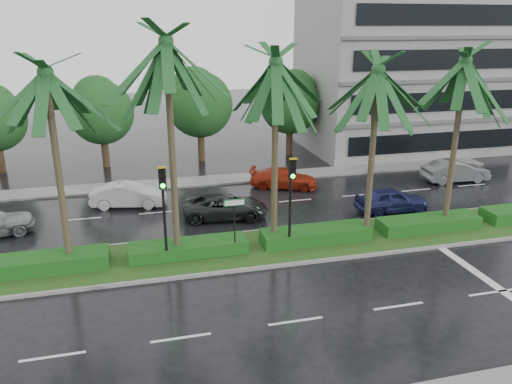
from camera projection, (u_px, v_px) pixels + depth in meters
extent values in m
plane|color=black|center=(260.00, 259.00, 22.05)|extent=(120.00, 120.00, 0.00)
cube|color=gray|center=(214.00, 180.00, 33.05)|extent=(40.00, 2.00, 0.12)
cube|color=gray|center=(254.00, 249.00, 22.94)|extent=(36.00, 4.00, 0.14)
cube|color=#284617|center=(254.00, 247.00, 22.92)|extent=(35.60, 3.70, 0.02)
cube|color=#174213|center=(44.00, 263.00, 20.72)|extent=(5.20, 1.40, 0.60)
cube|color=#174213|center=(189.00, 248.00, 22.12)|extent=(5.20, 1.40, 0.60)
cube|color=#174213|center=(316.00, 235.00, 23.52)|extent=(5.20, 1.40, 0.60)
cube|color=#174213|center=(428.00, 223.00, 24.92)|extent=(5.20, 1.40, 0.60)
cube|color=silver|center=(0.00, 226.00, 25.68)|extent=(2.00, 0.12, 0.01)
cube|color=silver|center=(53.00, 357.00, 15.59)|extent=(2.00, 0.12, 0.01)
cube|color=silver|center=(82.00, 219.00, 26.61)|extent=(2.00, 0.12, 0.01)
cube|color=silver|center=(181.00, 338.00, 16.52)|extent=(2.00, 0.12, 0.01)
cube|color=silver|center=(158.00, 212.00, 27.54)|extent=(2.00, 0.12, 0.01)
cube|color=silver|center=(296.00, 321.00, 17.45)|extent=(2.00, 0.12, 0.01)
cube|color=silver|center=(229.00, 206.00, 28.48)|extent=(2.00, 0.12, 0.01)
cube|color=silver|center=(398.00, 306.00, 18.39)|extent=(2.00, 0.12, 0.01)
cube|color=silver|center=(295.00, 200.00, 29.41)|extent=(2.00, 0.12, 0.01)
cube|color=silver|center=(491.00, 292.00, 19.32)|extent=(2.00, 0.12, 0.01)
cube|color=silver|center=(357.00, 195.00, 30.34)|extent=(2.00, 0.12, 0.01)
cube|color=silver|center=(416.00, 190.00, 31.28)|extent=(2.00, 0.12, 0.01)
cube|color=silver|center=(471.00, 185.00, 32.21)|extent=(2.00, 0.12, 0.01)
cube|color=silver|center=(470.00, 268.00, 21.27)|extent=(0.40, 6.00, 0.01)
cylinder|color=#3B3222|center=(59.00, 175.00, 19.86)|extent=(0.28, 0.28, 8.03)
cylinder|color=#3B3222|center=(70.00, 261.00, 21.07)|extent=(0.40, 0.40, 0.44)
cylinder|color=#3B3222|center=(172.00, 156.00, 20.56)|extent=(0.28, 0.28, 9.11)
cylinder|color=#3B3222|center=(178.00, 252.00, 21.94)|extent=(0.40, 0.40, 0.44)
cylinder|color=#3B3222|center=(275.00, 158.00, 22.02)|extent=(0.28, 0.28, 8.24)
cylinder|color=#3B3222|center=(274.00, 239.00, 23.27)|extent=(0.40, 0.40, 0.44)
cylinder|color=#3B3222|center=(372.00, 158.00, 22.76)|extent=(0.28, 0.28, 7.88)
cylinder|color=#3B3222|center=(366.00, 233.00, 23.95)|extent=(0.40, 0.40, 0.44)
cylinder|color=#3B3222|center=(454.00, 148.00, 24.04)|extent=(0.28, 0.28, 8.15)
cylinder|color=#3B3222|center=(445.00, 222.00, 25.28)|extent=(0.40, 0.40, 0.44)
cylinder|color=black|center=(165.00, 226.00, 20.89)|extent=(0.12, 0.12, 3.40)
cube|color=black|center=(162.00, 178.00, 20.04)|extent=(0.30, 0.18, 0.90)
cube|color=gold|center=(162.00, 167.00, 19.78)|extent=(0.34, 0.12, 0.06)
cylinder|color=black|center=(162.00, 172.00, 19.85)|extent=(0.18, 0.04, 0.18)
cylinder|color=black|center=(162.00, 179.00, 19.95)|extent=(0.18, 0.04, 0.18)
cylinder|color=#0CE519|center=(163.00, 186.00, 20.05)|extent=(0.18, 0.04, 0.18)
cylinder|color=black|center=(290.00, 214.00, 22.18)|extent=(0.12, 0.12, 3.40)
cube|color=black|center=(292.00, 169.00, 21.32)|extent=(0.30, 0.18, 0.90)
cube|color=gold|center=(293.00, 159.00, 21.06)|extent=(0.34, 0.12, 0.06)
cylinder|color=black|center=(293.00, 163.00, 21.14)|extent=(0.18, 0.04, 0.18)
cylinder|color=black|center=(293.00, 169.00, 21.23)|extent=(0.18, 0.04, 0.18)
cylinder|color=#0CE519|center=(293.00, 176.00, 21.33)|extent=(0.18, 0.04, 0.18)
cylinder|color=black|center=(235.00, 227.00, 21.81)|extent=(0.06, 0.06, 2.60)
cube|color=#0C5926|center=(234.00, 203.00, 21.42)|extent=(0.95, 0.04, 0.30)
cube|color=white|center=(235.00, 203.00, 21.39)|extent=(0.85, 0.01, 0.22)
cylinder|color=#362318|center=(0.00, 159.00, 34.53)|extent=(0.52, 0.52, 2.08)
cylinder|color=#362318|center=(105.00, 152.00, 36.14)|extent=(0.52, 0.52, 2.20)
sphere|color=#193C16|center=(101.00, 113.00, 35.23)|extent=(4.52, 4.52, 4.52)
sphere|color=#193C16|center=(100.00, 99.00, 35.22)|extent=(3.39, 3.39, 3.39)
cylinder|color=#362318|center=(201.00, 145.00, 37.75)|extent=(0.52, 0.52, 2.36)
sphere|color=#193C16|center=(200.00, 105.00, 36.77)|extent=(4.86, 4.86, 4.86)
sphere|color=#193C16|center=(199.00, 91.00, 36.74)|extent=(3.64, 3.64, 3.64)
cylinder|color=#362318|center=(289.00, 141.00, 39.40)|extent=(0.52, 0.52, 2.24)
sphere|color=#193C16|center=(290.00, 104.00, 38.47)|extent=(4.60, 4.60, 4.60)
sphere|color=#193C16|center=(289.00, 92.00, 38.46)|extent=(3.45, 3.45, 3.45)
cylinder|color=#362318|center=(370.00, 137.00, 41.04)|extent=(0.52, 0.52, 2.19)
sphere|color=#193C16|center=(373.00, 102.00, 40.13)|extent=(4.51, 4.51, 4.51)
sphere|color=#193C16|center=(372.00, 90.00, 40.13)|extent=(3.39, 3.39, 3.39)
cube|color=gray|center=(405.00, 74.00, 40.64)|extent=(16.00, 10.00, 12.00)
imported|color=#BBBBBB|center=(128.00, 195.00, 28.26)|extent=(2.18, 4.34, 1.37)
imported|color=black|center=(225.00, 207.00, 26.63)|extent=(2.66, 4.76, 1.26)
imported|color=#9F2611|center=(284.00, 178.00, 31.60)|extent=(3.20, 4.60, 1.24)
imported|color=navy|center=(391.00, 200.00, 27.51)|extent=(1.75, 4.06, 1.37)
imported|color=#5D6063|center=(455.00, 171.00, 32.78)|extent=(1.72, 4.41, 1.43)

